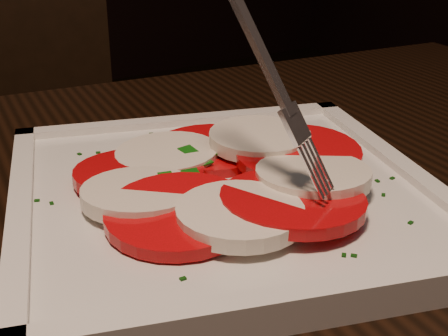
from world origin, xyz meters
TOP-DOWN VIEW (x-y plane):
  - plate at (-0.03, 0.17)m, footprint 0.36×0.36m
  - caprese_salad at (-0.03, 0.17)m, footprint 0.25×0.24m
  - fork at (-0.04, 0.15)m, footprint 0.08×0.11m

SIDE VIEW (x-z plane):
  - plate at x=-0.03m, z-range 0.75..0.76m
  - caprese_salad at x=-0.03m, z-range 0.76..0.79m
  - fork at x=-0.04m, z-range 0.79..0.95m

